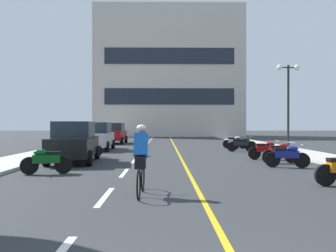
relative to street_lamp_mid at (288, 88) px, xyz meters
The scene contains 29 objects.
ground_plane 8.37m from the street_lamp_mid, 169.01° to the left, with size 140.00×140.00×0.00m, color #2D3033.
curb_left 15.59m from the street_lamp_mid, 163.02° to the left, with size 2.40×72.00×0.12m, color #B7B2A8.
curb_right 5.91m from the street_lamp_mid, 90.32° to the left, with size 2.40×72.00×0.12m, color #B7B2A8.
lane_dash_1 16.91m from the street_lamp_mid, 124.16° to the right, with size 0.14×2.20×0.01m, color silver.
lane_dash_2 13.90m from the street_lamp_mid, 133.87° to the right, with size 0.14×2.20×0.01m, color silver.
lane_dash_3 11.50m from the street_lamp_mid, 148.76° to the right, with size 0.14×2.20×0.01m, color silver.
lane_dash_4 10.18m from the street_lamp_mid, behind, with size 0.14×2.20×0.01m, color silver.
lane_dash_5 10.33m from the street_lamp_mid, 165.40° to the left, with size 0.14×2.20×0.01m, color silver.
lane_dash_6 11.92m from the street_lamp_mid, 145.23° to the left, with size 0.14×2.20×0.01m, color silver.
lane_dash_7 14.47m from the street_lamp_mid, 131.56° to the left, with size 0.14×2.20×0.01m, color silver.
lane_dash_8 17.56m from the street_lamp_mid, 122.64° to the left, with size 0.14×2.20×0.01m, color silver.
lane_dash_9 20.97m from the street_lamp_mid, 116.62° to the left, with size 0.14×2.20×0.01m, color silver.
lane_dash_10 24.56m from the street_lamp_mid, 112.38° to the left, with size 0.14×2.20×0.01m, color silver.
lane_dash_11 28.25m from the street_lamp_mid, 109.26° to the left, with size 0.14×2.20×0.01m, color silver.
centre_line_yellow 9.16m from the street_lamp_mid, 147.73° to the left, with size 0.12×66.00×0.01m, color gold.
office_building 30.15m from the street_lamp_mid, 103.65° to the left, with size 20.92×7.05×18.29m.
street_lamp_mid is the anchor object (origin of this frame).
parked_car_near 13.72m from the street_lamp_mid, 152.23° to the right, with size 2.18×4.32×1.82m.
parked_car_mid 12.64m from the street_lamp_mid, behind, with size 1.98×4.23×1.82m.
parked_car_far 15.39m from the street_lamp_mid, 143.80° to the left, with size 1.99×4.23×1.82m.
motorcycle_3 15.82m from the street_lamp_mid, 140.15° to the right, with size 1.68×0.65×0.92m.
motorcycle_4 9.44m from the street_lamp_mid, 110.08° to the right, with size 1.67×0.70×0.92m.
motorcycle_5 8.02m from the street_lamp_mid, 112.57° to the right, with size 1.68×0.66×0.92m.
motorcycle_6 6.89m from the street_lamp_mid, 119.60° to the right, with size 1.70×0.60×0.92m.
motorcycle_7 12.84m from the street_lamp_mid, 164.35° to the right, with size 1.68×0.66×0.92m.
motorcycle_8 4.66m from the street_lamp_mid, behind, with size 1.68×0.66×0.92m.
motorcycle_9 4.50m from the street_lamp_mid, 155.55° to the left, with size 1.64×0.78×0.92m.
motorcycle_10 5.21m from the street_lamp_mid, 137.09° to the left, with size 1.64×0.80×0.92m.
cyclist_rider 16.10m from the street_lamp_mid, 122.12° to the right, with size 0.42×1.77×1.71m.
Camera 1 is at (-0.64, -2.15, 1.70)m, focal length 37.22 mm.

